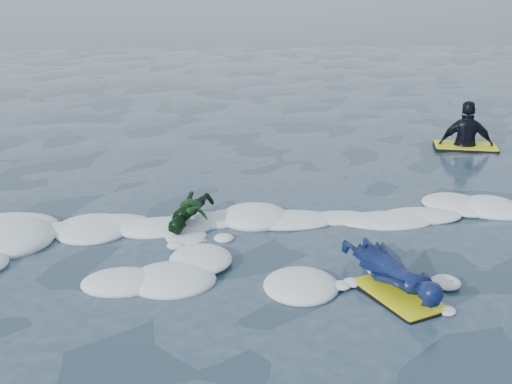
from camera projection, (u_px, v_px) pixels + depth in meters
ground at (200, 276)px, 7.72m from camera, size 120.00×120.00×0.00m
foam_band at (201, 241)px, 8.68m from camera, size 12.00×3.10×0.30m
prone_woman_unit at (394, 273)px, 7.32m from camera, size 1.10×1.71×0.42m
prone_child_unit at (191, 215)px, 8.97m from camera, size 0.88×1.23×0.43m
waiting_rider_unit at (465, 146)px, 12.85m from camera, size 1.34×0.93×1.83m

